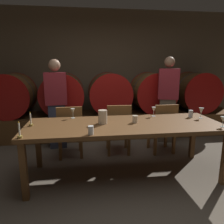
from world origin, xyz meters
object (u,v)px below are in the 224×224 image
chair_right (163,126)px  chair_center (118,127)px  wine_barrel_center (109,93)px  wine_glass_center_right (201,111)px  candle_right (31,122)px  wine_glass_far_left (73,111)px  cup_center (135,119)px  candle_left (20,133)px  cup_left (91,130)px  wine_barrel_right (152,93)px  dining_table (125,128)px  wine_barrel_far_right (195,92)px  guest_left (57,104)px  wine_glass_center_left (154,110)px  cup_right (191,114)px  guest_right (168,99)px  chair_left (70,129)px  wine_barrel_left (63,94)px  wine_barrel_far_left (12,95)px  pitcher (103,117)px

chair_right → chair_center: bearing=-6.2°
wine_barrel_center → wine_glass_center_right: (1.15, -1.71, -0.05)m
candle_right → wine_glass_far_left: candle_right is taller
wine_barrel_center → cup_center: 1.83m
candle_left → cup_left: (0.77, 0.01, -0.00)m
wine_barrel_right → dining_table: 2.11m
chair_center → wine_glass_center_right: wine_glass_center_right is taller
wine_barrel_far_right → guest_left: 3.10m
wine_glass_center_left → cup_right: 0.55m
wine_barrel_right → chair_right: bearing=-98.4°
candle_left → wine_glass_center_right: candle_left is taller
guest_right → wine_glass_far_left: guest_right is taller
wine_barrel_right → candle_left: size_ratio=4.55×
wine_barrel_right → chair_left: bearing=-147.2°
guest_right → cup_right: 1.04m
wine_barrel_left → dining_table: bearing=-62.5°
wine_barrel_right → chair_right: 1.25m
guest_left → candle_right: 1.17m
wine_barrel_right → cup_center: bearing=-114.8°
guest_right → cup_center: (-0.96, -1.22, -0.06)m
wine_glass_far_left → cup_center: wine_glass_far_left is taller
dining_table → wine_barrel_center: bearing=89.3°
guest_right → wine_glass_center_right: 1.12m
wine_barrel_far_right → candle_right: bearing=-150.9°
candle_left → wine_glass_center_right: (2.41, 0.55, 0.06)m
wine_barrel_far_left → wine_barrel_left: size_ratio=1.00×
dining_table → candle_left: (-1.24, -0.42, 0.12)m
chair_right → guest_right: guest_right is taller
cup_center → cup_left: bearing=-145.1°
wine_barrel_far_right → guest_right: guest_right is taller
wine_barrel_right → dining_table: wine_barrel_right is taller
wine_barrel_far_right → wine_glass_far_left: wine_barrel_far_right is taller
wine_barrel_right → chair_center: bearing=-130.6°
chair_center → cup_center: chair_center is taller
pitcher → cup_right: (1.35, 0.17, -0.04)m
candle_left → cup_left: bearing=1.1°
pitcher → wine_glass_far_left: (-0.41, 0.36, 0.01)m
wine_barrel_far_left → pitcher: bearing=-46.9°
wine_barrel_far_left → candle_right: wine_barrel_far_left is taller
wine_barrel_right → chair_left: 2.14m
wine_barrel_center → chair_right: bearing=-55.7°
pitcher → cup_right: 1.36m
candle_right → wine_glass_center_right: size_ratio=1.21×
wine_barrel_right → cup_left: bearing=-122.9°
wine_glass_center_left → cup_right: (0.53, -0.13, -0.05)m
wine_glass_center_left → cup_right: bearing=-14.1°
guest_right → wine_glass_center_left: (-0.58, -0.90, -0.00)m
wine_barrel_right → candle_right: size_ratio=4.66×
wine_glass_far_left → cup_left: 0.84m
chair_center → pitcher: pitcher is taller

